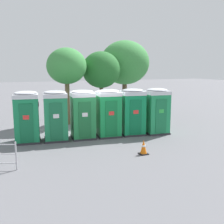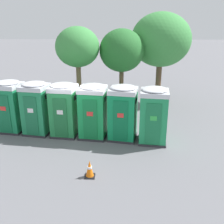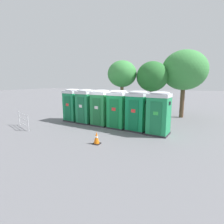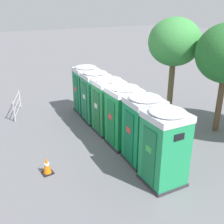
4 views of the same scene
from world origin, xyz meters
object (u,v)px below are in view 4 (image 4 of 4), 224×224
at_px(portapotty_0, 86,89).
at_px(portapotty_5, 164,147).
at_px(event_barrier, 17,104).
at_px(street_tree_0, 175,43).
at_px(traffic_cone, 47,165).
at_px(portapotty_3, 124,116).
at_px(portapotty_2, 108,105).
at_px(portapotty_1, 96,96).
at_px(portapotty_4, 143,129).

bearing_deg(portapotty_0, portapotty_5, -8.91).
relative_size(portapotty_5, event_barrier, 1.35).
height_order(street_tree_0, event_barrier, street_tree_0).
height_order(portapotty_0, traffic_cone, portapotty_0).
distance_m(portapotty_5, street_tree_0, 6.35).
height_order(portapotty_3, event_barrier, portapotty_3).
bearing_deg(street_tree_0, portapotty_2, -92.56).
bearing_deg(traffic_cone, portapotty_5, 48.79).
height_order(portapotty_1, portapotty_4, same).
height_order(portapotty_0, event_barrier, portapotty_0).
bearing_deg(street_tree_0, portapotty_5, -47.95).
bearing_deg(portapotty_3, traffic_cone, -86.85).
relative_size(portapotty_0, portapotty_2, 1.00).
distance_m(portapotty_0, portapotty_5, 6.90).
bearing_deg(portapotty_3, portapotty_1, 172.52).
bearing_deg(portapotty_2, portapotty_4, -6.88).
bearing_deg(portapotty_3, portapotty_5, -9.78).
height_order(portapotty_4, event_barrier, portapotty_4).
height_order(portapotty_0, portapotty_1, same).
bearing_deg(portapotty_4, portapotty_0, 172.12).
bearing_deg(portapotty_2, traffic_cone, -66.27).
height_order(portapotty_0, portapotty_4, same).
relative_size(portapotty_0, portapotty_3, 1.00).
xyz_separation_m(portapotty_0, event_barrier, (-1.71, -3.22, -0.72)).
xyz_separation_m(portapotty_3, event_barrier, (-5.81, -2.62, -0.72)).
height_order(portapotty_5, traffic_cone, portapotty_5).
xyz_separation_m(portapotty_1, portapotty_3, (2.74, -0.36, -0.00)).
bearing_deg(event_barrier, portapotty_5, 14.17).
xyz_separation_m(traffic_cone, event_barrier, (-6.00, 0.74, 0.26)).
height_order(portapotty_1, portapotty_5, same).
height_order(portapotty_2, traffic_cone, portapotty_2).
height_order(portapotty_0, street_tree_0, street_tree_0).
distance_m(portapotty_3, portapotty_5, 2.76).
bearing_deg(traffic_cone, portapotty_2, 113.73).
bearing_deg(portapotty_4, traffic_cone, -110.30).
relative_size(portapotty_3, event_barrier, 1.35).
bearing_deg(portapotty_0, portapotty_2, -8.89).
distance_m(portapotty_0, portapotty_3, 4.14).
bearing_deg(event_barrier, street_tree_0, 54.70).
relative_size(portapotty_3, portapotty_4, 1.00).
relative_size(portapotty_1, traffic_cone, 3.97).
relative_size(portapotty_2, portapotty_3, 1.00).
relative_size(portapotty_1, event_barrier, 1.35).
relative_size(portapotty_2, portapotty_4, 1.00).
bearing_deg(event_barrier, traffic_cone, -7.06).
xyz_separation_m(portapotty_0, portapotty_3, (4.10, -0.60, -0.00)).
xyz_separation_m(portapotty_5, street_tree_0, (-3.93, 4.35, 2.44)).
height_order(portapotty_1, street_tree_0, street_tree_0).
relative_size(portapotty_2, street_tree_0, 0.52).
relative_size(portapotty_3, portapotty_5, 1.00).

